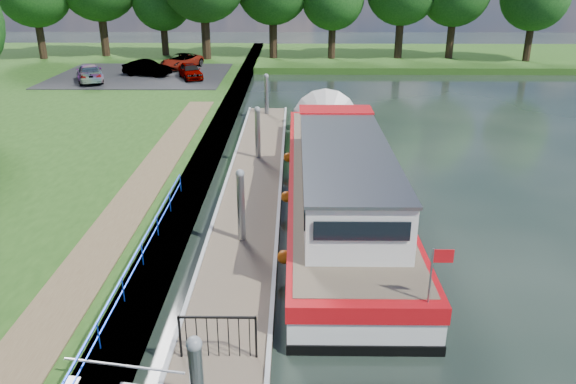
{
  "coord_description": "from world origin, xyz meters",
  "views": [
    {
      "loc": [
        1.79,
        -8.81,
        9.07
      ],
      "look_at": [
        1.56,
        10.4,
        1.4
      ],
      "focal_mm": 35.0,
      "sensor_mm": 36.0,
      "label": 1
    }
  ],
  "objects_px": {
    "pontoon": "(252,196)",
    "car_a": "(190,71)",
    "car_d": "(181,61)",
    "car_c": "(90,73)",
    "car_b": "(147,68)",
    "barge": "(338,174)"
  },
  "relations": [
    {
      "from": "barge",
      "to": "car_c",
      "type": "distance_m",
      "value": 28.06
    },
    {
      "from": "pontoon",
      "to": "barge",
      "type": "height_order",
      "value": "barge"
    },
    {
      "from": "car_a",
      "to": "car_b",
      "type": "xyz_separation_m",
      "value": [
        -3.8,
        1.26,
        0.02
      ]
    },
    {
      "from": "pontoon",
      "to": "car_a",
      "type": "bearing_deg",
      "value": 105.76
    },
    {
      "from": "car_b",
      "to": "car_d",
      "type": "relative_size",
      "value": 0.85
    },
    {
      "from": "pontoon",
      "to": "car_b",
      "type": "relative_size",
      "value": 7.71
    },
    {
      "from": "pontoon",
      "to": "car_b",
      "type": "bearing_deg",
      "value": 112.91
    },
    {
      "from": "pontoon",
      "to": "car_b",
      "type": "distance_m",
      "value": 26.7
    },
    {
      "from": "barge",
      "to": "car_d",
      "type": "distance_m",
      "value": 30.46
    },
    {
      "from": "barge",
      "to": "car_c",
      "type": "xyz_separation_m",
      "value": [
        -17.77,
        21.72,
        0.42
      ]
    },
    {
      "from": "car_b",
      "to": "pontoon",
      "type": "bearing_deg",
      "value": -140.7
    },
    {
      "from": "car_a",
      "to": "car_c",
      "type": "relative_size",
      "value": 0.79
    },
    {
      "from": "pontoon",
      "to": "car_d",
      "type": "distance_m",
      "value": 29.45
    },
    {
      "from": "car_d",
      "to": "car_c",
      "type": "bearing_deg",
      "value": -109.77
    },
    {
      "from": "car_c",
      "to": "car_a",
      "type": "bearing_deg",
      "value": 168.81
    },
    {
      "from": "car_a",
      "to": "car_d",
      "type": "height_order",
      "value": "car_d"
    },
    {
      "from": "car_b",
      "to": "car_d",
      "type": "bearing_deg",
      "value": -13.86
    },
    {
      "from": "car_a",
      "to": "car_b",
      "type": "relative_size",
      "value": 0.94
    },
    {
      "from": "car_c",
      "to": "car_d",
      "type": "height_order",
      "value": "car_c"
    },
    {
      "from": "pontoon",
      "to": "car_a",
      "type": "xyz_separation_m",
      "value": [
        -6.58,
        23.31,
        1.28
      ]
    },
    {
      "from": "pontoon",
      "to": "car_a",
      "type": "distance_m",
      "value": 24.25
    },
    {
      "from": "car_b",
      "to": "car_c",
      "type": "bearing_deg",
      "value": 141.6
    }
  ]
}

